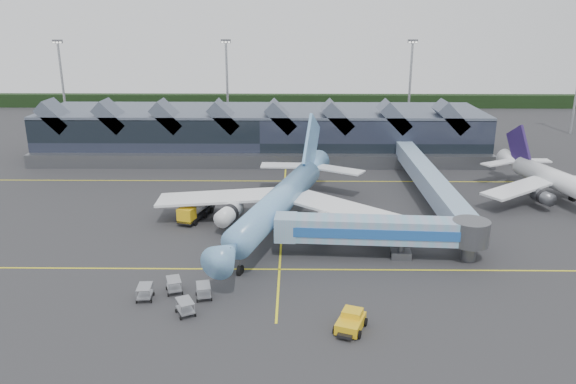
{
  "coord_description": "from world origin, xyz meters",
  "views": [
    {
      "loc": [
        1.74,
        -67.54,
        28.56
      ],
      "look_at": [
        0.83,
        6.02,
        5.0
      ],
      "focal_mm": 35.0,
      "sensor_mm": 36.0,
      "label": 1
    }
  ],
  "objects_px": {
    "main_airliner": "(282,199)",
    "jet_bridge": "(392,231)",
    "pushback_tug": "(351,322)",
    "regional_jet": "(560,181)",
    "fuel_truck": "(197,207)"
  },
  "relations": [
    {
      "from": "regional_jet",
      "to": "jet_bridge",
      "type": "height_order",
      "value": "regional_jet"
    },
    {
      "from": "fuel_truck",
      "to": "jet_bridge",
      "type": "bearing_deg",
      "value": -10.74
    },
    {
      "from": "regional_jet",
      "to": "fuel_truck",
      "type": "relative_size",
      "value": 3.53
    },
    {
      "from": "fuel_truck",
      "to": "pushback_tug",
      "type": "distance_m",
      "value": 35.84
    },
    {
      "from": "fuel_truck",
      "to": "pushback_tug",
      "type": "relative_size",
      "value": 1.95
    },
    {
      "from": "regional_jet",
      "to": "jet_bridge",
      "type": "bearing_deg",
      "value": -158.65
    },
    {
      "from": "regional_jet",
      "to": "pushback_tug",
      "type": "xyz_separation_m",
      "value": [
        -36.27,
        -38.04,
        -2.55
      ]
    },
    {
      "from": "regional_jet",
      "to": "fuel_truck",
      "type": "distance_m",
      "value": 56.36
    },
    {
      "from": "main_airliner",
      "to": "jet_bridge",
      "type": "relative_size",
      "value": 1.63
    },
    {
      "from": "jet_bridge",
      "to": "pushback_tug",
      "type": "bearing_deg",
      "value": -107.74
    },
    {
      "from": "main_airliner",
      "to": "regional_jet",
      "type": "xyz_separation_m",
      "value": [
        43.35,
        11.28,
        -0.69
      ]
    },
    {
      "from": "pushback_tug",
      "to": "main_airliner",
      "type": "bearing_deg",
      "value": 125.47
    },
    {
      "from": "jet_bridge",
      "to": "fuel_truck",
      "type": "bearing_deg",
      "value": 156.13
    },
    {
      "from": "main_airliner",
      "to": "fuel_truck",
      "type": "xyz_separation_m",
      "value": [
        -12.42,
        3.29,
        -2.42
      ]
    },
    {
      "from": "main_airliner",
      "to": "jet_bridge",
      "type": "distance_m",
      "value": 17.06
    }
  ]
}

